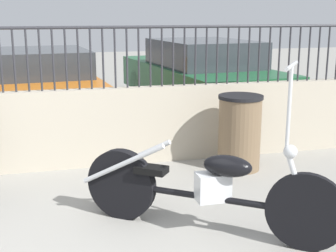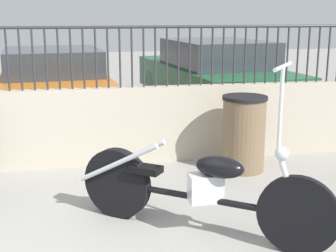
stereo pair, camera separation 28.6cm
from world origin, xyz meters
name	(u,v)px [view 1 (the left image)]	position (x,y,z in m)	size (l,w,h in m)	color
low_wall	(45,131)	(0.00, 2.59, 0.48)	(9.38, 0.18, 0.96)	#B2A893
fence_railing	(40,50)	(0.00, 2.59, 1.44)	(9.38, 0.04, 0.74)	#2D2D33
motorcycle_black	(194,186)	(1.23, 0.57, 0.40)	(1.93, 1.48, 1.49)	black
trash_bin	(240,132)	(2.26, 2.02, 0.45)	(0.53, 0.53, 0.91)	brown
car_orange	(40,85)	(-0.06, 5.29, 0.65)	(2.08, 4.06, 1.26)	black
car_green	(199,75)	(2.93, 5.60, 0.68)	(2.25, 4.71, 1.35)	black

